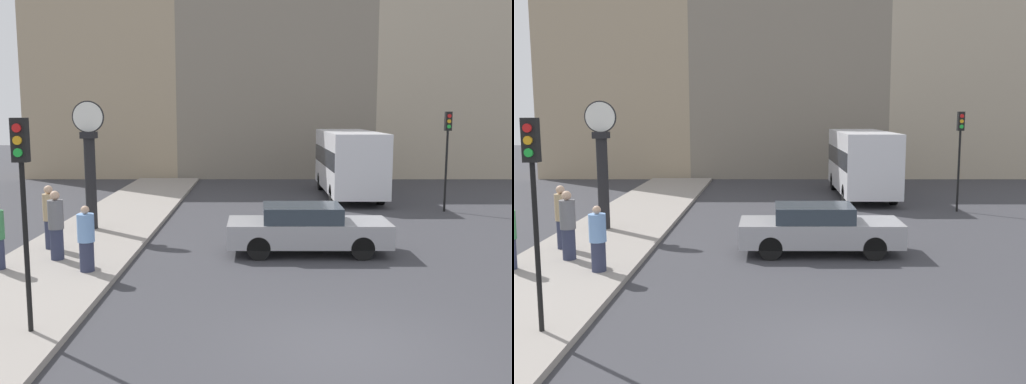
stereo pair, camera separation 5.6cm
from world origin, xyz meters
TOP-DOWN VIEW (x-y plane):
  - ground_plane at (0.00, 0.00)m, footprint 120.00×120.00m
  - sidewalk_corner at (-6.71, 11.10)m, footprint 3.50×26.21m
  - building_row at (1.00, 27.29)m, footprint 31.05×5.00m
  - sedan_car at (-0.12, 6.71)m, footprint 4.60×1.77m
  - bus_distant at (2.84, 17.73)m, footprint 2.39×7.63m
  - traffic_light_near at (-5.63, 0.45)m, footprint 0.26×0.24m
  - traffic_light_far at (6.12, 13.62)m, footprint 0.26×0.24m
  - street_clock at (-7.10, 9.51)m, footprint 1.05×0.47m
  - pedestrian_blue_stripe at (-5.75, 4.32)m, footprint 0.41×0.41m
  - pedestrian_grey_jacket at (-6.87, 5.46)m, footprint 0.40×0.40m
  - pedestrian_tan_coat at (-7.48, 6.67)m, footprint 0.36×0.36m

SIDE VIEW (x-z plane):
  - ground_plane at x=0.00m, z-range 0.00..0.00m
  - sidewalk_corner at x=-6.71m, z-range 0.00..0.15m
  - sedan_car at x=-0.12m, z-range 0.02..1.42m
  - pedestrian_blue_stripe at x=-5.75m, z-range 0.13..1.77m
  - pedestrian_grey_jacket at x=-6.87m, z-range 0.14..1.99m
  - pedestrian_tan_coat at x=-7.48m, z-range 0.15..1.98m
  - bus_distant at x=2.84m, z-range 0.21..3.33m
  - street_clock at x=-7.10m, z-range 0.07..4.33m
  - traffic_light_near at x=-5.63m, z-range 0.97..4.77m
  - traffic_light_far at x=6.12m, z-range 0.86..4.91m
  - building_row at x=1.00m, z-range -1.29..17.30m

